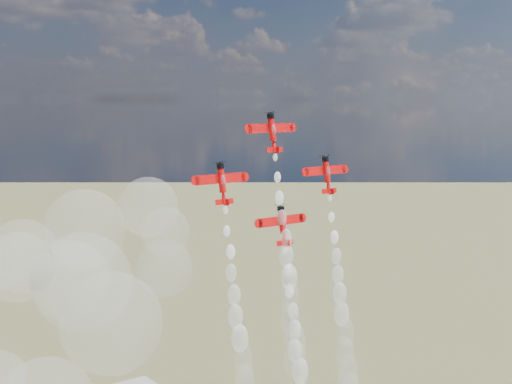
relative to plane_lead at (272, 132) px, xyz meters
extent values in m
cylinder|color=red|center=(0.00, 0.11, 0.55)|extent=(1.46, 2.42, 5.60)
cylinder|color=black|center=(0.00, 0.64, 3.42)|extent=(1.67, 1.83, 1.33)
cube|color=red|center=(0.00, 0.52, 0.79)|extent=(12.74, 0.60, 2.10)
cube|color=white|center=(-3.45, 0.65, 0.77)|extent=(5.01, 0.13, 0.57)
cube|color=white|center=(3.45, 0.65, 0.77)|extent=(5.01, 0.13, 0.57)
cube|color=red|center=(0.00, -0.90, -4.05)|extent=(4.59, 0.33, 1.15)
cube|color=red|center=(0.00, -1.71, -4.11)|extent=(0.15, 1.99, 1.66)
ellipsoid|color=silver|center=(0.00, -0.48, 0.55)|extent=(1.15, 1.48, 2.73)
cone|color=red|center=(0.00, -0.65, -3.24)|extent=(1.46, 1.93, 2.93)
cylinder|color=red|center=(-15.13, -1.81, -9.87)|extent=(1.46, 2.42, 5.60)
cylinder|color=black|center=(-15.13, -1.28, -6.99)|extent=(1.67, 1.83, 1.33)
cube|color=red|center=(-15.13, -1.40, -9.63)|extent=(12.74, 0.60, 2.10)
cube|color=white|center=(-18.58, -1.28, -9.65)|extent=(5.01, 0.13, 0.57)
cube|color=white|center=(-11.69, -1.28, -9.65)|extent=(5.01, 0.13, 0.57)
cube|color=red|center=(-15.13, -2.82, -14.46)|extent=(4.59, 0.33, 1.15)
cube|color=red|center=(-15.13, -3.63, -14.52)|extent=(0.15, 1.99, 1.66)
ellipsoid|color=silver|center=(-15.13, -2.40, -9.87)|extent=(1.15, 1.48, 2.73)
cone|color=red|center=(-15.13, -2.57, -13.66)|extent=(1.46, 1.93, 2.93)
cylinder|color=red|center=(15.13, -1.81, -9.87)|extent=(1.46, 2.42, 5.60)
cylinder|color=black|center=(15.13, -1.28, -6.99)|extent=(1.67, 1.83, 1.33)
cube|color=red|center=(15.13, -1.40, -9.63)|extent=(12.74, 0.60, 2.10)
cube|color=white|center=(11.69, -1.28, -9.65)|extent=(5.01, 0.13, 0.57)
cube|color=white|center=(18.58, -1.28, -9.65)|extent=(5.01, 0.13, 0.57)
cube|color=red|center=(15.13, -2.82, -14.46)|extent=(4.59, 0.33, 1.15)
cube|color=red|center=(15.13, -3.63, -14.52)|extent=(0.15, 1.99, 1.66)
ellipsoid|color=silver|center=(15.13, -2.40, -9.87)|extent=(1.15, 1.48, 2.73)
cone|color=red|center=(15.13, -2.57, -13.66)|extent=(1.46, 1.93, 2.93)
cylinder|color=red|center=(0.00, -3.74, -20.29)|extent=(1.46, 2.42, 5.60)
cylinder|color=black|center=(0.00, -3.21, -17.41)|extent=(1.67, 1.83, 1.33)
cube|color=red|center=(0.00, -3.32, -20.04)|extent=(12.74, 0.60, 2.10)
cube|color=white|center=(-3.45, -3.20, -20.07)|extent=(5.01, 0.13, 0.57)
cube|color=white|center=(3.45, -3.20, -20.07)|extent=(5.01, 0.13, 0.57)
cube|color=red|center=(0.00, -4.74, -24.88)|extent=(4.59, 0.33, 1.15)
cube|color=red|center=(0.00, -5.55, -24.94)|extent=(0.15, 1.99, 1.66)
ellipsoid|color=silver|center=(0.00, -4.32, -20.28)|extent=(1.15, 1.48, 2.73)
cone|color=red|center=(0.00, -4.49, -24.08)|extent=(1.46, 1.93, 2.93)
sphere|color=white|center=(0.11, -0.97, -5.77)|extent=(1.03, 1.03, 1.03)
sphere|color=white|center=(-0.01, -1.98, -10.25)|extent=(1.44, 1.44, 1.44)
sphere|color=white|center=(-0.01, -2.72, -14.88)|extent=(1.86, 1.86, 1.86)
sphere|color=white|center=(-0.13, -3.58, -19.30)|extent=(2.28, 2.28, 2.28)
sphere|color=white|center=(0.27, -4.71, -24.08)|extent=(2.70, 2.70, 2.70)
sphere|color=white|center=(0.31, -4.85, -27.97)|extent=(3.12, 3.12, 3.12)
sphere|color=white|center=(-0.03, -6.41, -32.58)|extent=(3.53, 3.53, 3.53)
sphere|color=white|center=(-0.11, -7.04, -37.22)|extent=(3.95, 3.95, 3.95)
sphere|color=white|center=(-0.51, -7.36, -41.77)|extent=(4.37, 4.37, 4.37)
sphere|color=white|center=(-0.31, -8.88, -46.78)|extent=(4.79, 4.79, 4.79)
sphere|color=white|center=(-0.45, -9.01, -51.01)|extent=(5.21, 5.21, 5.21)
sphere|color=white|center=(-15.06, -3.09, -16.27)|extent=(1.03, 1.03, 1.03)
sphere|color=white|center=(-15.28, -3.86, -20.68)|extent=(1.44, 1.44, 1.44)
sphere|color=white|center=(-14.99, -4.86, -25.08)|extent=(1.86, 1.86, 1.86)
sphere|color=white|center=(-15.15, -5.29, -29.56)|extent=(2.28, 2.28, 2.28)
sphere|color=white|center=(-15.32, -6.56, -34.08)|extent=(2.70, 2.70, 2.70)
sphere|color=white|center=(-15.29, -7.01, -38.73)|extent=(3.12, 3.12, 3.12)
sphere|color=white|center=(-15.09, -8.27, -43.27)|extent=(3.53, 3.53, 3.53)
sphere|color=white|center=(-14.72, -9.13, -48.14)|extent=(3.95, 3.95, 3.95)
sphere|color=white|center=(-14.79, -9.50, -52.54)|extent=(4.37, 4.37, 4.37)
sphere|color=white|center=(15.24, -2.98, -16.32)|extent=(1.03, 1.03, 1.03)
sphere|color=white|center=(15.20, -3.67, -20.73)|extent=(1.44, 1.44, 1.44)
sphere|color=white|center=(15.24, -4.75, -25.43)|extent=(1.86, 1.86, 1.86)
sphere|color=white|center=(15.20, -5.56, -29.90)|extent=(2.28, 2.28, 2.28)
sphere|color=white|center=(15.37, -6.01, -34.31)|extent=(2.70, 2.70, 2.70)
sphere|color=white|center=(14.98, -7.18, -38.64)|extent=(3.12, 3.12, 3.12)
sphere|color=white|center=(15.20, -7.64, -43.58)|extent=(3.53, 3.53, 3.53)
sphere|color=white|center=(15.52, -8.78, -47.95)|extent=(3.95, 3.95, 3.95)
sphere|color=white|center=(14.78, -9.29, -52.52)|extent=(4.37, 4.37, 4.37)
sphere|color=white|center=(15.18, -10.24, -57.25)|extent=(4.79, 4.79, 4.79)
sphere|color=white|center=(-0.09, -4.90, -26.69)|extent=(1.03, 1.03, 1.03)
sphere|color=white|center=(0.09, -5.87, -31.09)|extent=(1.44, 1.44, 1.44)
sphere|color=white|center=(-0.19, -6.76, -35.77)|extent=(1.86, 1.86, 1.86)
sphere|color=white|center=(0.12, -7.67, -40.24)|extent=(2.28, 2.28, 2.28)
sphere|color=white|center=(0.05, -8.43, -44.32)|extent=(2.70, 2.70, 2.70)
sphere|color=white|center=(-0.20, -8.78, -49.06)|extent=(3.12, 3.12, 3.12)
sphere|color=white|center=(0.41, -9.97, -53.58)|extent=(3.53, 3.53, 3.53)
sphere|color=white|center=(-43.65, 13.05, -30.60)|extent=(16.80, 16.80, 16.80)
sphere|color=white|center=(-41.28, 12.37, -31.26)|extent=(21.31, 21.31, 21.31)
sphere|color=white|center=(-55.49, 9.89, -25.42)|extent=(13.88, 13.88, 13.88)
sphere|color=white|center=(-25.09, 12.77, -16.64)|extent=(13.60, 13.60, 13.60)
sphere|color=white|center=(-47.61, -4.45, -16.68)|extent=(15.12, 15.12, 15.12)
sphere|color=white|center=(-20.04, 14.02, -22.95)|extent=(11.41, 11.41, 11.41)
sphere|color=white|center=(-40.43, 0.43, -37.34)|extent=(20.79, 20.79, 20.79)
sphere|color=white|center=(-19.89, 15.12, -31.80)|extent=(13.39, 13.39, 13.39)
sphere|color=white|center=(-52.93, 14.88, -24.41)|extent=(15.13, 15.13, 15.13)
camera|label=1|loc=(-99.75, -127.70, 7.26)|focal=50.00mm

